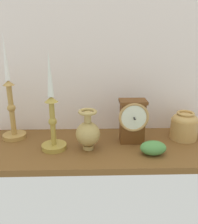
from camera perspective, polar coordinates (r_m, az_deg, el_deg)
ground_plane at (r=97.18cm, az=-0.46°, el=-8.56°), size 100.00×36.00×2.40cm
back_wall at (r=105.83cm, az=-0.73°, el=12.73°), size 120.00×2.00×65.00cm
mantel_clock at (r=96.93cm, az=7.97°, el=-2.00°), size 11.83×9.58×17.72cm
candlestick_tall_left at (r=91.05cm, az=-11.02°, el=-1.93°), size 9.61×9.61×37.28cm
candlestick_tall_center at (r=104.96cm, az=-20.16°, el=0.88°), size 9.68×9.68×43.15cm
brass_vase_bulbous at (r=91.16cm, az=-2.65°, el=-4.85°), size 9.29×9.29×15.69cm
brass_vase_jar at (r=106.47cm, az=19.66°, el=-2.97°), size 11.12×11.12×11.84cm
ivy_sprig at (r=90.93cm, az=12.78°, el=-8.33°), size 9.63×6.74×5.21cm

